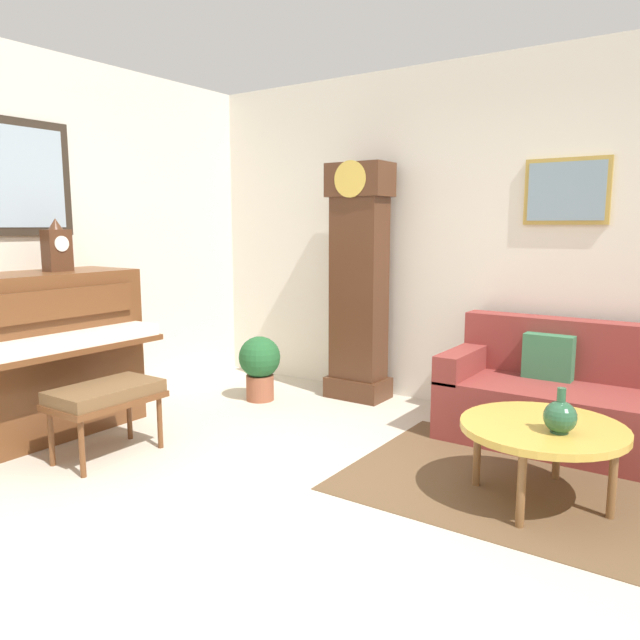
% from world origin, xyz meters
% --- Properties ---
extents(ground_plane, '(6.40, 6.00, 0.10)m').
position_xyz_m(ground_plane, '(0.00, 0.00, -0.05)').
color(ground_plane, beige).
extents(wall_left, '(0.13, 4.90, 2.80)m').
position_xyz_m(wall_left, '(-2.60, -0.00, 1.41)').
color(wall_left, silver).
rests_on(wall_left, ground_plane).
extents(wall_back, '(5.30, 0.13, 2.80)m').
position_xyz_m(wall_back, '(0.02, 2.40, 1.40)').
color(wall_back, silver).
rests_on(wall_back, ground_plane).
extents(area_rug, '(2.10, 1.50, 0.01)m').
position_xyz_m(area_rug, '(0.96, 1.05, 0.00)').
color(area_rug, brown).
rests_on(area_rug, ground_plane).
extents(piano, '(0.87, 1.44, 1.18)m').
position_xyz_m(piano, '(-2.23, -0.06, 0.60)').
color(piano, brown).
rests_on(piano, ground_plane).
extents(piano_bench, '(0.42, 0.70, 0.48)m').
position_xyz_m(piano_bench, '(-1.49, -0.04, 0.41)').
color(piano_bench, brown).
rests_on(piano_bench, ground_plane).
extents(grandfather_clock, '(0.52, 0.34, 2.03)m').
position_xyz_m(grandfather_clock, '(-0.85, 2.09, 0.96)').
color(grandfather_clock, '#4C2B19').
rests_on(grandfather_clock, ground_plane).
extents(couch, '(1.90, 0.80, 0.84)m').
position_xyz_m(couch, '(1.07, 1.92, 0.31)').
color(couch, maroon).
rests_on(couch, ground_plane).
extents(coffee_table, '(0.88, 0.88, 0.44)m').
position_xyz_m(coffee_table, '(1.03, 0.89, 0.41)').
color(coffee_table, gold).
rests_on(coffee_table, ground_plane).
extents(mantel_clock, '(0.13, 0.18, 0.38)m').
position_xyz_m(mantel_clock, '(-2.23, 0.15, 1.35)').
color(mantel_clock, '#4C2B19').
rests_on(mantel_clock, piano).
extents(green_jug, '(0.17, 0.17, 0.24)m').
position_xyz_m(green_jug, '(1.14, 0.80, 0.53)').
color(green_jug, '#234C33').
rests_on(green_jug, coffee_table).
extents(potted_plant, '(0.36, 0.36, 0.56)m').
position_xyz_m(potted_plant, '(-1.51, 1.54, 0.32)').
color(potted_plant, '#935138').
rests_on(potted_plant, ground_plane).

